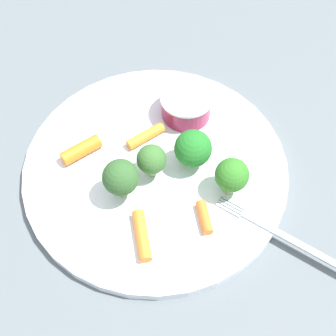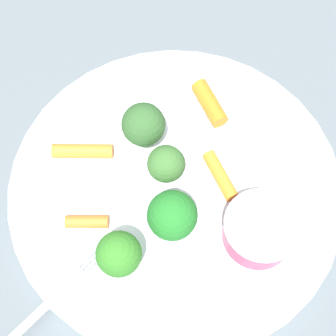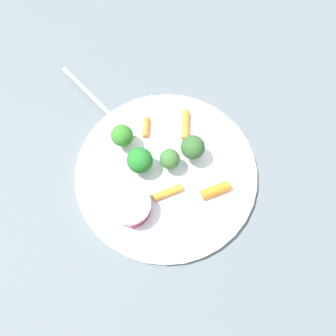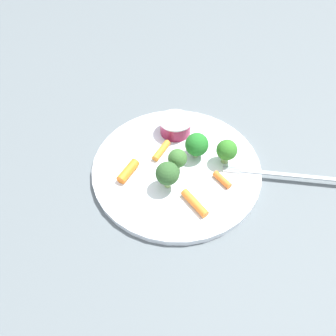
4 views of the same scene
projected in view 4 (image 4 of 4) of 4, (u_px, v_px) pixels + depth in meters
ground_plane at (176, 169)px, 0.53m from camera, size 2.40×2.40×0.00m
plate at (176, 167)px, 0.52m from camera, size 0.29×0.29×0.01m
sauce_cup at (175, 126)px, 0.56m from camera, size 0.06×0.06×0.03m
broccoli_floret_0 at (179, 159)px, 0.49m from camera, size 0.03×0.03×0.04m
broccoli_floret_1 at (167, 174)px, 0.47m from camera, size 0.04×0.04×0.05m
broccoli_floret_2 at (227, 151)px, 0.50m from camera, size 0.04×0.04×0.05m
broccoli_floret_3 at (197, 145)px, 0.51m from camera, size 0.04×0.04×0.05m
carrot_stick_0 at (222, 180)px, 0.49m from camera, size 0.03×0.04×0.01m
carrot_stick_1 at (161, 150)px, 0.53m from camera, size 0.04×0.04×0.01m
carrot_stick_2 at (128, 171)px, 0.50m from camera, size 0.04×0.05×0.02m
carrot_stick_3 at (195, 203)px, 0.46m from camera, size 0.04×0.05×0.01m
fork at (280, 174)px, 0.50m from camera, size 0.19×0.05×0.00m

